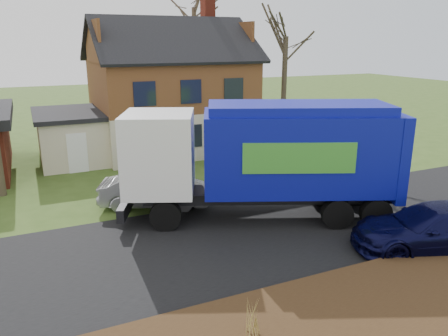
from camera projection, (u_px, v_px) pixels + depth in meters
name	position (u px, v px, depth m)	size (l,w,h in m)	color
ground	(240.00, 239.00, 15.39)	(120.00, 120.00, 0.00)	#354E1A
road	(240.00, 238.00, 15.39)	(80.00, 7.00, 0.02)	black
mulch_verge	(336.00, 319.00, 10.72)	(80.00, 3.50, 0.30)	#311E10
main_house	(163.00, 85.00, 27.00)	(12.95, 8.95, 9.26)	beige
garbage_truck	(268.00, 153.00, 16.57)	(10.74, 6.64, 4.49)	black
silver_sedan	(154.00, 190.00, 18.19)	(1.56, 4.48, 1.48)	#96979D
navy_wagon	(435.00, 228.00, 14.36)	(2.19, 5.40, 1.57)	black
tree_front_east	(287.00, 16.00, 25.54)	(3.57, 3.57, 9.93)	#3C3324
grass_clump_mid	(254.00, 319.00, 9.76)	(0.31, 0.26, 0.88)	#9F8846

